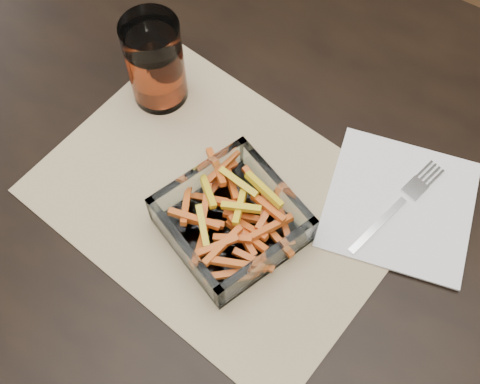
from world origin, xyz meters
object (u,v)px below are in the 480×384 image
at_px(fork, 399,204).
at_px(glass_bowl, 232,222).
at_px(tumbler, 156,65).
at_px(dining_table, 289,230).

bearing_deg(fork, glass_bowl, -125.28).
height_order(tumbler, fork, tumbler).
distance_m(dining_table, glass_bowl, 0.15).
xyz_separation_m(tumbler, fork, (0.37, 0.01, -0.06)).
bearing_deg(fork, dining_table, -136.40).
bearing_deg(tumbler, glass_bowl, -32.67).
height_order(dining_table, glass_bowl, glass_bowl).
xyz_separation_m(dining_table, tumbler, (-0.25, 0.05, 0.15)).
height_order(glass_bowl, fork, glass_bowl).
relative_size(glass_bowl, fork, 1.10).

